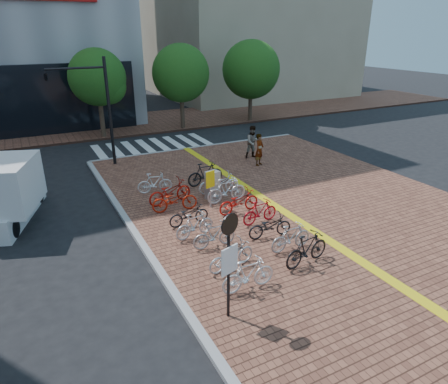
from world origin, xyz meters
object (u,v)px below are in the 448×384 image
bike_0 (248,275)px  traffic_light_pole (81,94)px  pedestrian_b (253,142)px  notice_sign (229,254)px  bike_7 (155,183)px  bike_11 (260,212)px  bike_10 (270,226)px  bike_14 (219,183)px  bike_13 (227,190)px  bike_12 (239,201)px  pedestrian_a (259,150)px  bike_2 (214,235)px  utility_box (213,185)px  yellow_sign (211,183)px  bike_5 (175,200)px  bike_1 (231,255)px  bike_8 (307,249)px  bike_3 (195,225)px  bike_15 (205,174)px  bike_6 (170,192)px  bike_9 (291,237)px  bike_4 (189,214)px

bike_0 → traffic_light_pole: 14.19m
pedestrian_b → notice_sign: (-7.85, -11.80, 0.95)m
bike_7 → bike_11: 5.54m
bike_10 → bike_14: size_ratio=0.88×
pedestrian_b → bike_13: bearing=-122.6°
bike_10 → bike_12: (0.04, 2.36, 0.05)m
bike_10 → bike_11: 1.18m
bike_7 → pedestrian_a: pedestrian_a is taller
bike_7 → bike_2: bearing=-167.2°
utility_box → yellow_sign: yellow_sign is taller
bike_0 → bike_5: bearing=0.8°
bike_1 → bike_12: 4.17m
bike_1 → pedestrian_b: (6.69, 9.78, 0.50)m
bike_11 → notice_sign: bearing=135.1°
bike_13 → yellow_sign: bearing=104.9°
bike_8 → bike_13: 5.58m
bike_3 → bike_5: bike_5 is taller
bike_11 → pedestrian_a: (3.80, 6.15, 0.41)m
bike_15 → traffic_light_pole: bearing=36.3°
bike_12 → traffic_light_pole: 10.48m
notice_sign → bike_8: bearing=18.2°
bike_6 → bike_9: bearing=-166.6°
bike_9 → yellow_sign: bearing=9.9°
bike_13 → utility_box: (-0.37, 0.62, 0.09)m
pedestrian_b → bike_5: bearing=-135.6°
bike_1 → yellow_sign: bearing=-27.3°
bike_2 → utility_box: utility_box is taller
bike_11 → bike_13: bearing=0.4°
bike_3 → bike_12: bike_12 is taller
bike_2 → bike_4: 2.01m
bike_0 → bike_12: bearing=-24.9°
bike_0 → bike_9: size_ratio=1.04×
bike_3 → yellow_sign: (1.62, 2.05, 0.66)m
bike_0 → pedestrian_a: pedestrian_a is taller
bike_12 → bike_14: size_ratio=0.98×
bike_4 → bike_7: (-0.13, 3.75, 0.05)m
bike_9 → bike_8: bearing=173.3°
bike_13 → bike_14: bearing=-7.6°
bike_13 → traffic_light_pole: size_ratio=0.32×
bike_2 → pedestrian_a: bearing=-38.4°
pedestrian_a → bike_10: bearing=-151.7°
bike_12 → bike_13: bike_13 is taller
bike_6 → pedestrian_b: size_ratio=1.06×
bike_10 → bike_12: 2.36m
bike_5 → bike_8: size_ratio=1.04×
notice_sign → traffic_light_pole: (-0.97, 14.40, 2.07)m
bike_14 → traffic_light_pole: 8.77m
bike_10 → bike_13: 3.53m
bike_8 → bike_11: size_ratio=1.15×
bike_1 → bike_9: 2.33m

